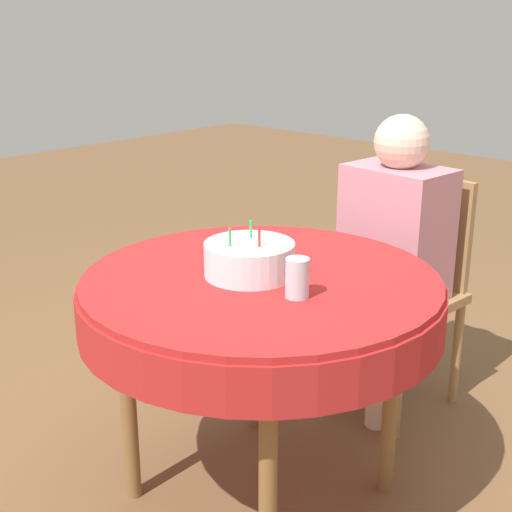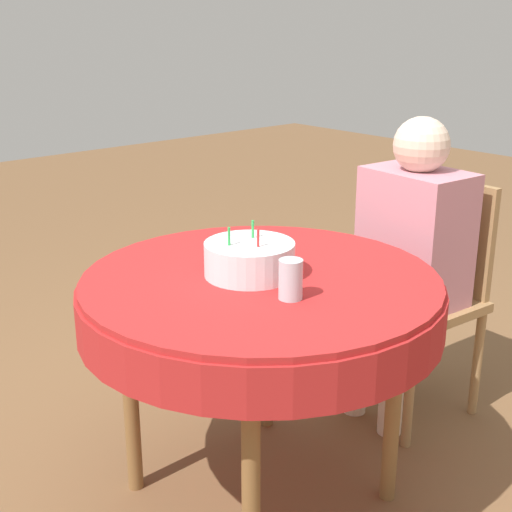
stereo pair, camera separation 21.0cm
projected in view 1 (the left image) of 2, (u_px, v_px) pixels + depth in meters
ground_plane at (260, 491)px, 2.36m from camera, size 12.00×12.00×0.00m
dining_table at (261, 304)px, 2.14m from camera, size 1.09×1.09×0.76m
chair at (404, 281)px, 2.81m from camera, size 0.47×0.47×0.91m
person at (392, 236)px, 2.68m from camera, size 0.40×0.37×1.16m
birthday_cake at (249, 259)px, 2.10m from camera, size 0.27×0.27×0.15m
drinking_glass at (297, 278)px, 1.94m from camera, size 0.07×0.07×0.11m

